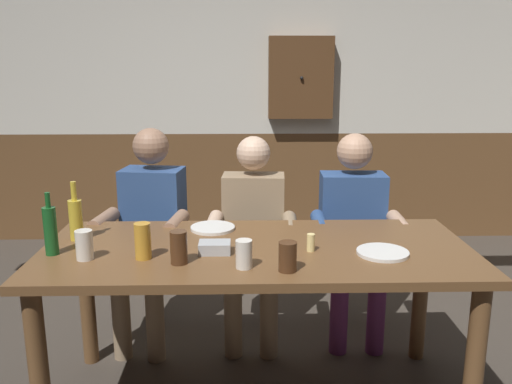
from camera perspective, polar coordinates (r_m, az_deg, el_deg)
The scene contains 18 objects.
back_wall_upper at distance 4.85m, azimuth -0.75°, elevation 16.32°, with size 6.26×0.12×1.69m, color silver.
back_wall_wainscot at distance 4.96m, azimuth -0.70°, elevation 0.70°, with size 6.26×0.12×0.98m, color brown.
dining_table at distance 2.49m, azimuth 0.08°, elevation -8.19°, with size 1.96×0.85×0.78m.
person_0 at distance 3.14m, azimuth -11.26°, elevation -3.65°, with size 0.52×0.56×1.24m.
person_1 at distance 3.10m, azimuth -0.33°, elevation -4.16°, with size 0.52×0.51×1.19m.
person_2 at distance 3.17m, azimuth 10.41°, elevation -3.68°, with size 0.53×0.51×1.20m.
table_candle at distance 2.39m, azimuth 5.90°, elevation -5.42°, with size 0.04×0.04×0.08m, color #F9E08C.
condiment_caddy at distance 2.37m, azimuth -4.45°, elevation -5.94°, with size 0.14×0.10×0.05m, color #B2B7BC.
plate_0 at distance 2.42m, azimuth 13.43°, elevation -6.33°, with size 0.23×0.23×0.01m, color white.
plate_1 at distance 2.71m, azimuth -4.66°, elevation -3.85°, with size 0.22×0.22×0.01m, color white.
bottle_0 at distance 2.66m, azimuth -18.76°, elevation -2.66°, with size 0.06×0.06×0.28m.
bottle_1 at distance 2.49m, azimuth -21.18°, elevation -3.80°, with size 0.06×0.06×0.28m.
pint_glass_0 at distance 2.19m, azimuth -1.30°, elevation -6.67°, with size 0.07×0.07×0.12m, color white.
pint_glass_1 at distance 2.25m, azimuth -8.28°, elevation -5.90°, with size 0.07×0.07×0.14m, color #4C2D19.
pint_glass_2 at distance 2.39m, azimuth -17.93°, elevation -5.43°, with size 0.07×0.07×0.13m, color white.
pint_glass_3 at distance 2.33m, azimuth -12.04°, elevation -5.16°, with size 0.07×0.07×0.16m, color gold.
pint_glass_4 at distance 2.16m, azimuth 3.41°, elevation -6.93°, with size 0.07×0.07×0.12m, color #4C2D19.
wall_dart_cabinet at distance 4.74m, azimuth 4.82°, elevation 12.11°, with size 0.56×0.15×0.70m.
Camera 1 is at (-0.06, -2.29, 1.59)m, focal length 37.30 mm.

